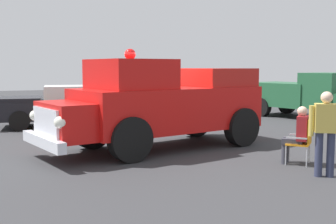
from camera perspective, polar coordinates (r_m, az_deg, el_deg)
name	(u,v)px	position (r m, az deg, el deg)	size (l,w,h in m)	color
ground_plane	(159,146)	(11.77, -1.13, -4.52)	(60.00, 60.00, 0.00)	#333335
vintage_fire_truck	(161,103)	(11.34, -0.96, 1.18)	(3.51, 6.28, 2.59)	black
classic_hot_rod	(62,106)	(16.02, -13.73, 0.81)	(2.45, 4.58, 1.46)	black
parked_pickup	(307,95)	(18.88, 17.82, 2.20)	(5.11, 3.07, 1.90)	black
lawn_chair_near_truck	(304,138)	(9.95, 17.44, -3.30)	(0.69, 0.69, 1.02)	#B7BABF
lawn_chair_by_car	(48,117)	(13.90, -15.49, -0.65)	(0.68, 0.67, 1.02)	#B7BABF
spectator_seated	(298,133)	(9.95, 16.71, -2.65)	(0.64, 0.64, 1.29)	#383842
spectator_standing	(326,128)	(8.94, 20.03, -1.99)	(0.44, 0.59, 1.68)	#2D334C
traffic_cone	(176,116)	(16.31, 1.11, -0.47)	(0.40, 0.40, 0.64)	orange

